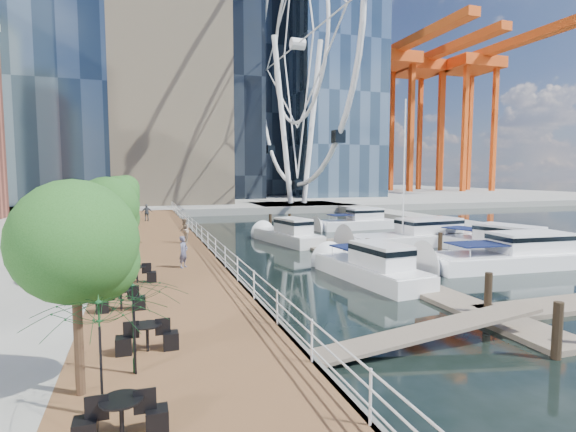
# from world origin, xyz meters

# --- Properties ---
(ground) EXTENTS (520.00, 520.00, 0.00)m
(ground) POSITION_xyz_m (0.00, 0.00, 0.00)
(ground) COLOR black
(ground) RESTS_ON ground
(boardwalk) EXTENTS (6.00, 60.00, 1.00)m
(boardwalk) POSITION_xyz_m (-9.00, 15.00, 0.50)
(boardwalk) COLOR brown
(boardwalk) RESTS_ON ground
(seawall) EXTENTS (0.25, 60.00, 1.00)m
(seawall) POSITION_xyz_m (-6.00, 15.00, 0.50)
(seawall) COLOR #595954
(seawall) RESTS_ON ground
(land_far) EXTENTS (200.00, 114.00, 1.00)m
(land_far) POSITION_xyz_m (0.00, 102.00, 0.50)
(land_far) COLOR gray
(land_far) RESTS_ON ground
(breakwater) EXTENTS (4.00, 60.00, 1.00)m
(breakwater) POSITION_xyz_m (20.00, 20.00, 0.50)
(breakwater) COLOR gray
(breakwater) RESTS_ON ground
(pier) EXTENTS (14.00, 12.00, 1.00)m
(pier) POSITION_xyz_m (14.00, 52.00, 0.50)
(pier) COLOR gray
(pier) RESTS_ON ground
(railing) EXTENTS (0.10, 60.00, 1.05)m
(railing) POSITION_xyz_m (-6.10, 15.00, 1.52)
(railing) COLOR white
(railing) RESTS_ON boardwalk
(floating_docks) EXTENTS (16.00, 34.00, 2.60)m
(floating_docks) POSITION_xyz_m (7.97, 9.98, 0.49)
(floating_docks) COLOR #6D6051
(floating_docks) RESTS_ON ground
(ferris_wheel) EXTENTS (5.80, 45.60, 47.80)m
(ferris_wheel) POSITION_xyz_m (14.00, 52.00, 25.92)
(ferris_wheel) COLOR white
(ferris_wheel) RESTS_ON ground
(port_cranes) EXTENTS (40.00, 52.00, 38.00)m
(port_cranes) POSITION_xyz_m (67.67, 95.67, 20.00)
(port_cranes) COLOR #D84C14
(port_cranes) RESTS_ON ground
(street_trees) EXTENTS (2.60, 42.60, 4.60)m
(street_trees) POSITION_xyz_m (-11.40, 14.00, 4.29)
(street_trees) COLOR #3F2B1C
(street_trees) RESTS_ON ground
(cafe_tables) EXTENTS (2.50, 13.70, 0.74)m
(cafe_tables) POSITION_xyz_m (-10.40, -2.00, 1.37)
(cafe_tables) COLOR black
(cafe_tables) RESTS_ON ground
(yacht_foreground) EXTENTS (12.12, 3.98, 2.15)m
(yacht_foreground) POSITION_xyz_m (11.38, 5.27, 0.00)
(yacht_foreground) COLOR white
(yacht_foreground) RESTS_ON ground
(pedestrian_near) EXTENTS (0.67, 0.70, 1.60)m
(pedestrian_near) POSITION_xyz_m (-8.09, 6.69, 1.80)
(pedestrian_near) COLOR #545570
(pedestrian_near) RESTS_ON boardwalk
(pedestrian_mid) EXTENTS (0.75, 0.91, 1.72)m
(pedestrian_mid) POSITION_xyz_m (-7.28, 14.99, 1.86)
(pedestrian_mid) COLOR gray
(pedestrian_mid) RESTS_ON boardwalk
(pedestrian_far) EXTENTS (1.03, 0.49, 1.72)m
(pedestrian_far) POSITION_xyz_m (-9.48, 31.00, 1.86)
(pedestrian_far) COLOR #363C43
(pedestrian_far) RESTS_ON boardwalk
(moored_yachts) EXTENTS (18.03, 37.89, 11.50)m
(moored_yachts) POSITION_xyz_m (10.07, 13.19, 0.00)
(moored_yachts) COLOR silver
(moored_yachts) RESTS_ON ground
(cafe_seating) EXTENTS (4.32, 11.08, 2.67)m
(cafe_seating) POSITION_xyz_m (-10.99, -3.22, 2.24)
(cafe_seating) COLOR #0F371D
(cafe_seating) RESTS_ON ground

